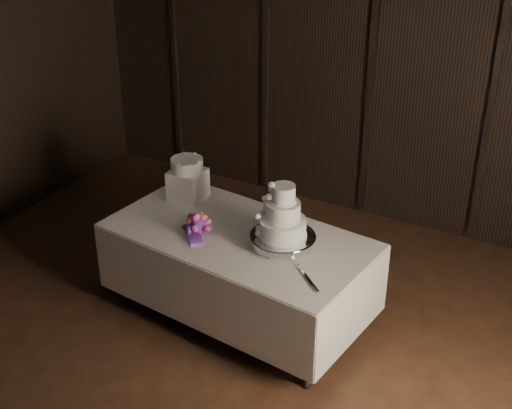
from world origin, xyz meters
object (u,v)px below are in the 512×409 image
object	(u,v)px
cake_stand	(283,241)
wedding_cake	(278,216)
display_table	(239,273)
bouquet	(198,225)
box_pedestal	(188,185)
small_cake	(187,165)

from	to	relation	value
cake_stand	wedding_cake	world-z (taller)	wedding_cake
display_table	bouquet	world-z (taller)	bouquet
wedding_cake	bouquet	size ratio (longest dim) A/B	1.07
cake_stand	box_pedestal	distance (m)	1.06
wedding_cake	small_cake	xyz separation A→B (m)	(-0.98, 0.31, 0.05)
box_pedestal	small_cake	distance (m)	0.18
bouquet	box_pedestal	size ratio (longest dim) A/B	1.44
cake_stand	display_table	bearing A→B (deg)	-178.94
display_table	cake_stand	size ratio (longest dim) A/B	4.31
display_table	small_cake	distance (m)	0.96
cake_stand	small_cake	bearing A→B (deg)	164.13
cake_stand	bouquet	distance (m)	0.66
cake_stand	wedding_cake	distance (m)	0.21
wedding_cake	bouquet	xyz separation A→B (m)	(-0.62, -0.10, -0.19)
box_pedestal	small_cake	size ratio (longest dim) A/B	1.00
wedding_cake	box_pedestal	world-z (taller)	wedding_cake
cake_stand	bouquet	xyz separation A→B (m)	(-0.65, -0.12, 0.01)
cake_stand	box_pedestal	bearing A→B (deg)	164.13
display_table	cake_stand	xyz separation A→B (m)	(0.37, 0.01, 0.39)
display_table	box_pedestal	size ratio (longest dim) A/B	8.02
bouquet	small_cake	world-z (taller)	small_cake
bouquet	small_cake	xyz separation A→B (m)	(-0.36, 0.41, 0.24)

